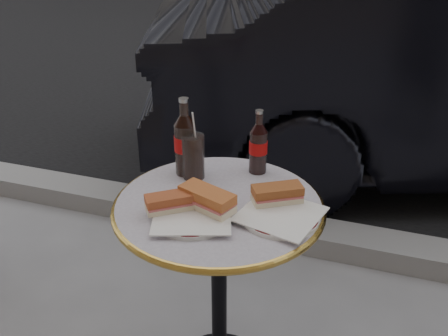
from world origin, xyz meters
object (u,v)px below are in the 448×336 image
(bistro_table, at_px, (219,298))
(plate_right, at_px, (280,216))
(plate_left, at_px, (192,216))
(cola_glass, at_px, (193,157))
(cola_bottle_left, at_px, (185,137))
(cola_bottle_right, at_px, (258,142))

(bistro_table, bearing_deg, plate_right, -8.18)
(bistro_table, bearing_deg, plate_left, -111.54)
(bistro_table, relative_size, cola_glass, 5.01)
(plate_right, bearing_deg, bistro_table, 171.82)
(bistro_table, height_order, plate_left, plate_left)
(cola_bottle_left, height_order, cola_glass, cola_bottle_left)
(cola_glass, bearing_deg, plate_left, -69.43)
(plate_right, bearing_deg, cola_glass, 154.89)
(bistro_table, bearing_deg, cola_bottle_left, 138.61)
(cola_bottle_right, xyz_separation_m, cola_glass, (-0.18, -0.10, -0.03))
(bistro_table, distance_m, cola_glass, 0.47)
(bistro_table, height_order, cola_glass, cola_glass)
(cola_bottle_right, distance_m, cola_glass, 0.21)
(bistro_table, xyz_separation_m, cola_glass, (-0.12, 0.12, 0.44))
(bistro_table, bearing_deg, cola_bottle_right, 75.63)
(plate_right, relative_size, cola_glass, 1.48)
(bistro_table, bearing_deg, cola_glass, 136.08)
(cola_bottle_left, relative_size, cola_bottle_right, 1.20)
(plate_right, bearing_deg, plate_left, -161.73)
(plate_left, distance_m, cola_glass, 0.25)
(plate_left, bearing_deg, plate_right, 18.27)
(bistro_table, relative_size, cola_bottle_right, 3.44)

